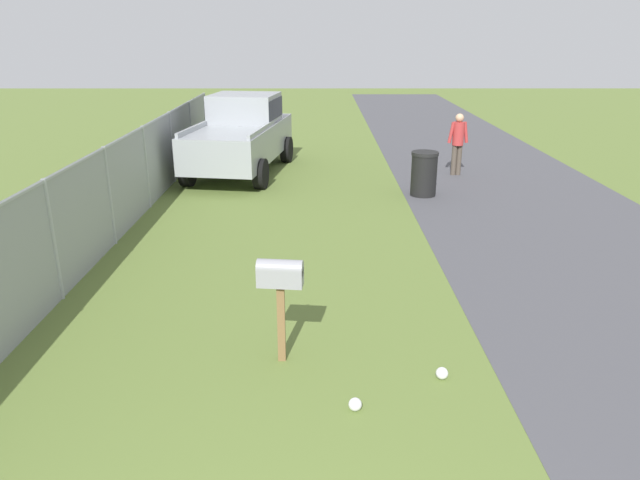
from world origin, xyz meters
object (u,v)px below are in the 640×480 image
object	(u,v)px
pickup_truck	(242,132)
pedestrian	(458,140)
mailbox	(280,281)
trash_bin	(424,174)

from	to	relation	value
pickup_truck	pedestrian	world-z (taller)	pickup_truck
mailbox	pickup_truck	distance (m)	10.15
pickup_truck	pedestrian	bearing A→B (deg)	-85.44
trash_bin	pedestrian	bearing A→B (deg)	-30.48
mailbox	trash_bin	world-z (taller)	mailbox
mailbox	pedestrian	bearing A→B (deg)	-17.55
mailbox	pedestrian	distance (m)	10.47
trash_bin	pedestrian	size ratio (longest dim) A/B	0.63
mailbox	pickup_truck	size ratio (longest dim) A/B	0.25
mailbox	pedestrian	size ratio (longest dim) A/B	0.77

